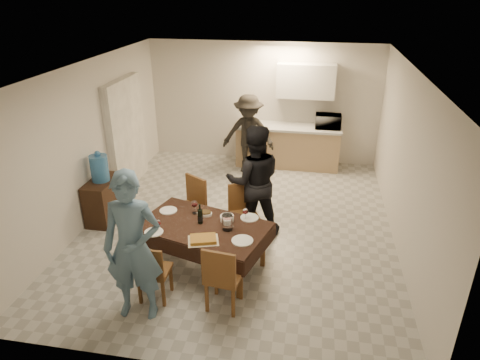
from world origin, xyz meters
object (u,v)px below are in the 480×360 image
(water_jug, at_px, (99,168))
(water_pitcher, at_px, (227,222))
(microwave, at_px, (328,121))
(wine_bottle, at_px, (200,214))
(person_kitchen, at_px, (248,134))
(dining_table, at_px, (203,227))
(person_far, at_px, (254,181))
(savoury_tart, at_px, (203,239))
(person_near, at_px, (133,248))
(console, at_px, (104,200))

(water_jug, bearing_deg, water_pitcher, -24.37)
(water_jug, relative_size, microwave, 0.83)
(wine_bottle, bearing_deg, person_kitchen, 87.79)
(dining_table, height_order, wine_bottle, wine_bottle)
(water_jug, xyz_separation_m, person_far, (2.55, 0.04, -0.04))
(dining_table, distance_m, savoury_tart, 0.40)
(wine_bottle, distance_m, savoury_tart, 0.47)
(savoury_tart, bearing_deg, dining_table, 104.74)
(microwave, bearing_deg, dining_table, 66.54)
(wine_bottle, bearing_deg, microwave, 65.65)
(water_jug, distance_m, savoury_tart, 2.53)
(person_far, relative_size, person_kitchen, 1.09)
(water_jug, relative_size, wine_bottle, 1.49)
(dining_table, bearing_deg, person_near, -101.36)
(console, bearing_deg, wine_bottle, -26.32)
(wine_bottle, xyz_separation_m, person_kitchen, (0.13, 3.42, 0.01))
(person_far, bearing_deg, console, -13.55)
(person_near, xyz_separation_m, person_far, (1.10, 2.10, -0.04))
(wine_bottle, bearing_deg, water_pitcher, -14.04)
(person_kitchen, bearing_deg, wine_bottle, -92.21)
(dining_table, bearing_deg, console, 169.38)
(dining_table, xyz_separation_m, console, (-2.00, 1.01, -0.28))
(water_jug, relative_size, savoury_tart, 1.12)
(dining_table, height_order, water_jug, water_jug)
(console, height_order, person_far, person_far)
(dining_table, relative_size, microwave, 3.69)
(console, relative_size, microwave, 1.49)
(person_kitchen, bearing_deg, microwave, 15.52)
(savoury_tart, xyz_separation_m, person_kitchen, (-0.02, 3.85, 0.13))
(dining_table, bearing_deg, water_pitcher, 8.15)
(console, relative_size, water_pitcher, 3.59)
(savoury_tart, bearing_deg, water_pitcher, 52.85)
(dining_table, height_order, person_near, person_near)
(water_pitcher, distance_m, person_kitchen, 3.53)
(dining_table, bearing_deg, water_jug, 169.38)
(dining_table, distance_m, wine_bottle, 0.19)
(microwave, xyz_separation_m, person_near, (-2.25, -4.97, -0.11))
(dining_table, bearing_deg, person_far, 78.64)
(water_pitcher, relative_size, person_near, 0.12)
(dining_table, distance_m, console, 2.26)
(dining_table, bearing_deg, person_kitchen, 104.93)
(console, relative_size, savoury_tart, 2.02)
(console, height_order, wine_bottle, wine_bottle)
(water_jug, bearing_deg, dining_table, -26.90)
(microwave, height_order, person_near, person_near)
(wine_bottle, xyz_separation_m, person_near, (-0.50, -1.10, 0.12))
(microwave, relative_size, person_far, 0.29)
(dining_table, bearing_deg, savoury_tart, -58.97)
(dining_table, distance_m, person_far, 1.21)
(person_near, bearing_deg, water_pitcher, 41.85)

